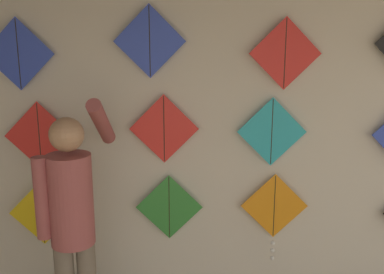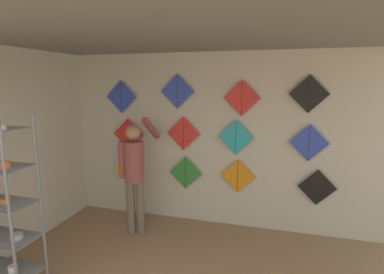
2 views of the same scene
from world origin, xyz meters
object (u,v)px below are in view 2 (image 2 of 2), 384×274
kite_6 (236,138)px  kite_7 (309,143)px  kite_2 (237,179)px  kite_10 (242,98)px  shopkeeper (135,169)px  kite_4 (128,134)px  kite_0 (128,171)px  kite_9 (177,92)px  kite_3 (317,187)px  kite_11 (309,94)px  kite_1 (185,173)px  kite_5 (183,134)px  kite_8 (121,97)px

kite_6 → kite_7: bearing=0.0°
kite_2 → kite_10: kite_10 is taller
shopkeeper → kite_4: 0.84m
kite_0 → kite_9: bearing=0.0°
shopkeeper → kite_6: shopkeeper is taller
kite_6 → kite_3: bearing=0.0°
kite_11 → kite_3: bearing=0.0°
kite_4 → kite_11: kite_11 is taller
kite_1 → kite_9: bearing=180.0°
shopkeeper → kite_2: bearing=3.7°
kite_0 → kite_10: (1.95, 0.00, 1.30)m
kite_3 → kite_4: kite_4 is taller
shopkeeper → kite_1: size_ratio=3.30×
kite_1 → kite_5: bearing=180.0°
kite_1 → kite_3: 2.05m
kite_0 → kite_2: 1.92m
kite_7 → kite_3: bearing=0.0°
kite_5 → kite_10: kite_10 is taller
kite_9 → kite_5: bearing=0.0°
kite_7 → kite_5: bearing=180.0°
kite_0 → kite_8: bearing=180.0°
kite_1 → kite_7: size_ratio=1.00×
kite_6 → kite_5: bearing=180.0°
kite_7 → kite_9: kite_9 is taller
kite_3 → kite_8: kite_8 is taller
shopkeeper → kite_0: bearing=107.2°
kite_3 → kite_8: (-3.19, 0.00, 1.30)m
kite_1 → kite_8: 1.69m
kite_2 → kite_4: 2.00m
kite_4 → kite_6: kite_6 is taller
kite_11 → kite_6: bearing=180.0°
kite_7 → kite_10: 1.18m
kite_4 → kite_1: bearing=0.0°
kite_7 → kite_11: 0.71m
kite_0 → kite_9: size_ratio=1.00×
kite_7 → kite_8: kite_8 is taller
shopkeeper → kite_7: (2.52, 0.60, 0.43)m
kite_2 → kite_5: kite_5 is taller
kite_3 → kite_4: bearing=180.0°
shopkeeper → kite_6: bearing=4.3°
kite_6 → kite_10: 0.62m
kite_2 → kite_0: bearing=180.0°
kite_0 → kite_7: kite_7 is taller
kite_0 → kite_11: kite_11 is taller
kite_11 → kite_5: bearing=180.0°
kite_8 → kite_11: (2.99, 0.00, 0.08)m
kite_0 → kite_1: bearing=0.0°
kite_4 → kite_9: bearing=0.0°
shopkeeper → kite_4: size_ratio=3.30×
kite_1 → kite_4: 1.19m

